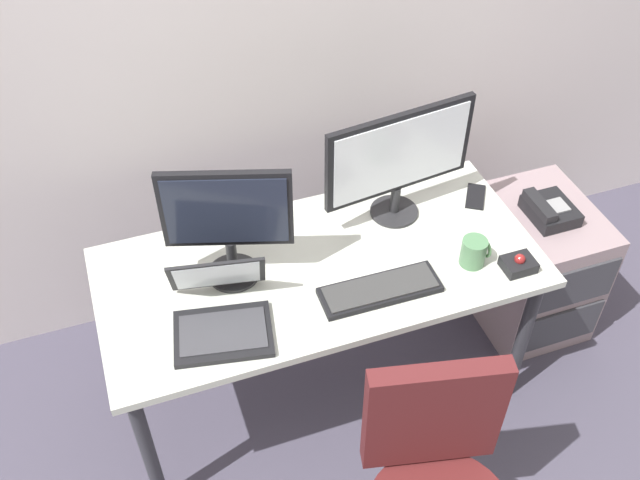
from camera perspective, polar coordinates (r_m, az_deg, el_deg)
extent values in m
plane|color=#464252|center=(3.09, 0.00, -11.15)|extent=(8.00, 8.00, 0.00)
cube|color=beige|center=(2.55, 0.00, -2.18)|extent=(1.54, 0.71, 0.03)
cylinder|color=#2D2D33|center=(2.59, -13.28, -15.92)|extent=(0.05, 0.05, 0.68)
cylinder|color=#2D2D33|center=(2.89, 15.53, -7.58)|extent=(0.05, 0.05, 0.68)
cylinder|color=#2D2D33|center=(2.95, -15.22, -6.30)|extent=(0.05, 0.05, 0.68)
cylinder|color=#2D2D33|center=(3.22, 10.25, 0.09)|extent=(0.05, 0.05, 0.68)
cube|color=gray|center=(3.25, 16.22, -1.84)|extent=(0.42, 0.52, 0.59)
cube|color=#38383D|center=(3.02, 19.27, -3.51)|extent=(0.38, 0.01, 0.20)
cube|color=#38383D|center=(3.20, 18.24, -6.53)|extent=(0.38, 0.01, 0.20)
cube|color=black|center=(3.02, 17.60, 2.19)|extent=(0.17, 0.20, 0.06)
cube|color=black|center=(2.96, 16.83, 2.61)|extent=(0.05, 0.18, 0.04)
cube|color=gray|center=(3.01, 18.14, 2.59)|extent=(0.07, 0.08, 0.01)
cube|color=#521D1F|center=(2.15, 8.90, -13.36)|extent=(0.40, 0.14, 0.42)
cylinder|color=#262628|center=(2.75, 5.82, 2.24)|extent=(0.18, 0.18, 0.01)
cylinder|color=#262628|center=(2.71, 5.91, 3.20)|extent=(0.04, 0.04, 0.11)
cube|color=black|center=(2.57, 6.25, 6.84)|extent=(0.57, 0.09, 0.32)
cube|color=white|center=(2.56, 6.41, 6.67)|extent=(0.53, 0.07, 0.28)
cylinder|color=#262628|center=(2.52, -6.76, -2.58)|extent=(0.18, 0.18, 0.01)
cylinder|color=#262628|center=(2.47, -6.91, -1.36)|extent=(0.04, 0.04, 0.14)
cube|color=black|center=(2.32, -7.36, 2.42)|extent=(0.41, 0.15, 0.30)
cube|color=#1E2333|center=(2.31, -7.38, 2.19)|extent=(0.37, 0.12, 0.26)
cube|color=black|center=(2.45, 4.72, -3.93)|extent=(0.41, 0.14, 0.02)
cube|color=#353535|center=(2.44, 4.74, -3.71)|extent=(0.38, 0.12, 0.01)
cube|color=black|center=(2.34, -7.59, -7.30)|extent=(0.35, 0.27, 0.02)
cube|color=#38383D|center=(2.33, -7.62, -7.11)|extent=(0.30, 0.21, 0.00)
cube|color=black|center=(2.37, -8.05, -2.68)|extent=(0.32, 0.16, 0.20)
cube|color=silver|center=(2.36, -8.04, -2.79)|extent=(0.28, 0.14, 0.18)
cube|color=black|center=(2.60, 15.28, -1.86)|extent=(0.11, 0.09, 0.04)
sphere|color=maroon|center=(2.59, 15.39, -1.46)|extent=(0.04, 0.04, 0.04)
cylinder|color=#4D7B52|center=(2.56, 11.92, -0.93)|extent=(0.09, 0.09, 0.10)
torus|color=#518651|center=(2.58, 12.86, -0.64)|extent=(0.01, 0.07, 0.07)
cube|color=black|center=(2.86, 12.08, 3.35)|extent=(0.13, 0.16, 0.01)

